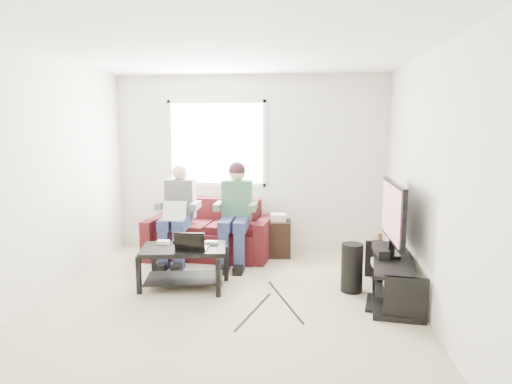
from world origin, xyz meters
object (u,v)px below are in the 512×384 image
(sofa, at_px, (211,235))
(subwoofer, at_px, (352,268))
(coffee_table, at_px, (184,258))
(end_table, at_px, (278,237))
(tv_stand, at_px, (392,279))
(tv, at_px, (393,214))

(sofa, xyz_separation_m, subwoofer, (1.87, -1.24, -0.02))
(sofa, distance_m, coffee_table, 1.30)
(end_table, bearing_deg, sofa, -175.55)
(sofa, xyz_separation_m, end_table, (0.97, 0.08, -0.02))
(tv_stand, relative_size, subwoofer, 2.56)
(tv_stand, bearing_deg, tv, 91.47)
(subwoofer, bearing_deg, tv, -4.77)
(sofa, distance_m, tv_stand, 2.67)
(tv, xyz_separation_m, end_table, (-1.32, 1.35, -0.64))
(subwoofer, xyz_separation_m, end_table, (-0.90, 1.31, -0.00))
(coffee_table, bearing_deg, subwoofer, 1.78)
(tv_stand, bearing_deg, subwoofer, 162.28)
(tv_stand, xyz_separation_m, end_table, (-1.33, 1.45, 0.07))
(tv_stand, distance_m, end_table, 1.96)
(sofa, height_order, coffee_table, sofa)
(subwoofer, bearing_deg, tv_stand, -17.72)
(sofa, bearing_deg, end_table, 4.45)
(sofa, distance_m, end_table, 0.97)
(tv_stand, distance_m, tv, 0.72)
(sofa, height_order, tv_stand, sofa)
(tv, bearing_deg, tv_stand, -88.53)
(coffee_table, relative_size, tv_stand, 0.73)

